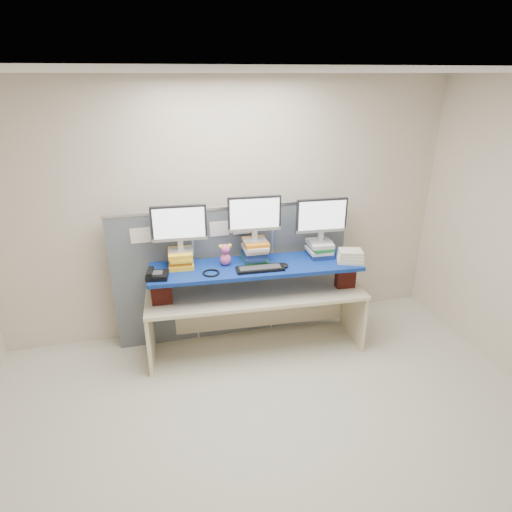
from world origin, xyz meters
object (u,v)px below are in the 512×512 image
object	(u,v)px
monitor_left	(179,226)
keyboard	(260,269)
monitor_center	(254,216)
desk	(256,304)
desk_phone	(156,275)
blue_board	(256,267)
monitor_right	(322,218)

from	to	relation	value
monitor_left	keyboard	bearing A→B (deg)	-17.64
monitor_left	monitor_center	xyz separation A→B (m)	(0.74, -0.05, 0.05)
desk	desk_phone	distance (m)	1.10
blue_board	monitor_center	xyz separation A→B (m)	(0.01, 0.12, 0.50)
blue_board	keyboard	world-z (taller)	keyboard
monitor_right	desk_phone	xyz separation A→B (m)	(-1.71, -0.12, -0.39)
monitor_center	desk_phone	distance (m)	1.12
desk	desk_phone	bearing A→B (deg)	-173.21
monitor_right	desk_phone	bearing A→B (deg)	-172.08
monitor_right	monitor_left	bearing A→B (deg)	180.00
desk	monitor_right	bearing A→B (deg)	9.47
blue_board	monitor_center	world-z (taller)	monitor_center
blue_board	keyboard	distance (m)	0.13
desk	monitor_center	size ratio (longest dim) A/B	4.28
monitor_left	monitor_right	world-z (taller)	monitor_left
blue_board	desk_phone	size ratio (longest dim) A/B	9.41
desk	monitor_center	world-z (taller)	monitor_center
monitor_left	desk_phone	xyz separation A→B (m)	(-0.26, -0.22, -0.40)
desk	monitor_left	xyz separation A→B (m)	(-0.73, 0.17, 0.88)
desk	keyboard	size ratio (longest dim) A/B	4.79
desk	keyboard	world-z (taller)	keyboard
desk	monitor_center	xyz separation A→B (m)	(0.01, 0.12, 0.93)
desk	monitor_right	size ratio (longest dim) A/B	4.28
blue_board	monitor_center	bearing A→B (deg)	86.68
monitor_center	monitor_left	bearing A→B (deg)	180.00
monitor_left	desk	bearing A→B (deg)	-9.11
monitor_left	monitor_right	bearing A→B (deg)	-0.00
desk	desk_phone	size ratio (longest dim) A/B	10.12
blue_board	monitor_left	bearing A→B (deg)	170.89
desk	keyboard	xyz separation A→B (m)	(0.01, -0.12, 0.46)
keyboard	monitor_left	bearing A→B (deg)	161.44
monitor_center	desk_phone	size ratio (longest dim) A/B	2.36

